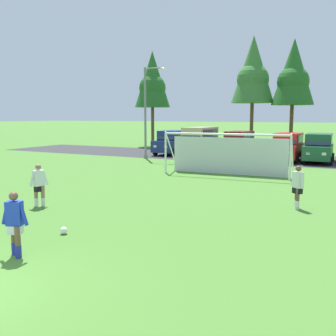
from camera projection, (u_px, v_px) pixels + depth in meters
name	position (u px, v px, depth m)	size (l,w,h in m)	color
ground_plane	(216.00, 180.00, 20.60)	(400.00, 400.00, 0.00)	#477A2D
parking_lot_strip	(266.00, 159.00, 31.18)	(52.00, 8.40, 0.01)	#333335
soccer_ball	(64.00, 230.00, 11.24)	(0.22, 0.22, 0.22)	white
soccer_goal	(227.00, 153.00, 22.50)	(7.53, 2.42, 2.57)	white
player_midfield_center	(298.00, 187.00, 14.26)	(0.57, 0.60, 1.64)	brown
player_defender_far	(39.00, 185.00, 14.64)	(0.37, 0.70, 1.64)	#936B4C
player_winger_left	(15.00, 224.00, 9.36)	(0.74, 0.37, 1.64)	brown
parked_car_slot_far_left	(172.00, 142.00, 34.56)	(2.19, 4.63, 2.16)	navy
parked_car_slot_left	(200.00, 141.00, 32.53)	(2.23, 4.82, 2.52)	tan
parked_car_slot_center_left	(239.00, 143.00, 33.12)	(2.32, 4.69, 2.16)	maroon
parked_car_slot_center	(288.00, 147.00, 29.44)	(2.20, 4.63, 2.16)	red
parked_car_slot_center_right	(319.00, 148.00, 28.46)	(2.25, 4.66, 2.16)	#194C2D
tree_left_edge	(152.00, 81.00, 43.04)	(4.02, 4.02, 10.72)	brown
tree_mid_left	(253.00, 72.00, 38.78)	(4.33, 4.33, 11.55)	brown
tree_center_back	(293.00, 74.00, 37.11)	(4.10, 4.10, 10.94)	brown
street_lamp	(147.00, 112.00, 30.85)	(2.00, 0.32, 7.33)	slate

